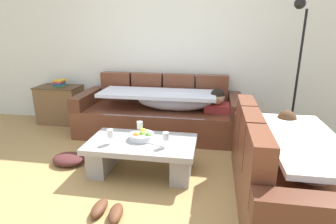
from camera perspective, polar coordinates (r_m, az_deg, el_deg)
The scene contains 15 objects.
ground_plane at distance 2.94m, azimuth -8.12°, elevation -15.98°, with size 14.00×14.00×0.00m, color #AA864E.
back_wall at distance 4.56m, azimuth -0.56°, elevation 14.11°, with size 9.00×0.10×2.70m, color white.
couch_along_wall at distance 4.23m, azimuth -1.32°, elevation -0.26°, with size 2.46×0.92×0.88m.
couch_near_window at distance 2.79m, azimuth 23.62°, elevation -11.41°, with size 0.92×1.82×0.88m.
coffee_table at distance 3.16m, azimuth -5.43°, elevation -8.41°, with size 1.20×0.68×0.38m.
fruit_bowl at distance 3.14m, azimuth -5.42°, elevation -4.94°, with size 0.28×0.28×0.10m.
wine_glass_near_left at distance 3.04m, azimuth -11.88°, elevation -4.45°, with size 0.07×0.07×0.17m.
wine_glass_near_right at distance 2.90m, azimuth -0.47°, elevation -5.17°, with size 0.07×0.07×0.17m.
wine_glass_far_back at distance 3.24m, azimuth -5.87°, elevation -2.84°, with size 0.07×0.07×0.17m.
open_magazine at distance 3.08m, azimuth -1.68°, elevation -6.07°, with size 0.28×0.21×0.01m, color white.
side_cabinet at distance 5.08m, azimuth -21.42°, elevation 1.46°, with size 0.72×0.44×0.64m.
book_stack_on_cabinet at distance 4.98m, azimuth -21.48°, elevation 5.65°, with size 0.18×0.22×0.11m.
floor_lamp at distance 4.15m, azimuth 24.96°, elevation 8.96°, with size 0.33×0.31×1.95m.
pair_of_shoes at distance 2.65m, azimuth -12.42°, elevation -19.31°, with size 0.31×0.32×0.09m.
crumpled_garment at distance 3.61m, azimuth -19.86°, elevation -9.13°, with size 0.40×0.32×0.12m, color #4C2323.
Camera 1 is at (0.80, -2.33, 1.61)m, focal length 29.44 mm.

